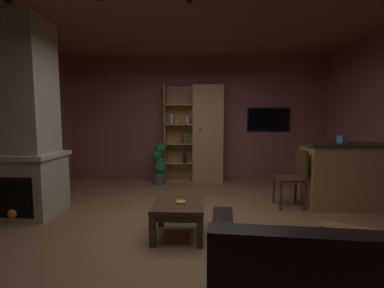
{
  "coord_description": "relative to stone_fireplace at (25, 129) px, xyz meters",
  "views": [
    {
      "loc": [
        0.15,
        -3.21,
        1.39
      ],
      "look_at": [
        0.0,
        0.4,
        1.05
      ],
      "focal_mm": 24.47,
      "sensor_mm": 36.0,
      "label": 1
    }
  ],
  "objects": [
    {
      "name": "stone_fireplace",
      "position": [
        0.0,
        0.0,
        0.0
      ],
      "size": [
        0.91,
        0.81,
        2.78
      ],
      "color": "#BCAD8E",
      "rests_on": "ground"
    },
    {
      "name": "tissue_box",
      "position": [
        4.72,
        0.54,
        -0.18
      ],
      "size": [
        0.15,
        0.15,
        0.11
      ],
      "primitive_type": "cube",
      "rotation": [
        0.0,
        0.0,
        0.24
      ],
      "color": "#598CBF",
      "rests_on": "kitchen_bar_counter"
    },
    {
      "name": "kitchen_bar_counter",
      "position": [
        4.86,
        0.56,
        -0.74
      ],
      "size": [
        1.44,
        0.64,
        1.02
      ],
      "color": "tan",
      "rests_on": "ground"
    },
    {
      "name": "wall_back",
      "position": [
        2.38,
        2.47,
        0.13
      ],
      "size": [
        5.98,
        0.06,
        2.78
      ],
      "primitive_type": "cube",
      "color": "#8E544C",
      "rests_on": "ground"
    },
    {
      "name": "coffee_table",
      "position": [
        2.25,
        -0.61,
        -0.94
      ],
      "size": [
        0.6,
        0.64,
        0.4
      ],
      "color": "#4C331E",
      "rests_on": "ground"
    },
    {
      "name": "wall_mounted_tv",
      "position": [
        4.01,
        2.4,
        0.13
      ],
      "size": [
        0.94,
        0.06,
        0.53
      ],
      "color": "black"
    },
    {
      "name": "table_book_0",
      "position": [
        2.27,
        -0.62,
        -0.84
      ],
      "size": [
        0.12,
        0.12,
        0.02
      ],
      "primitive_type": "cube",
      "rotation": [
        0.0,
        0.0,
        -0.09
      ],
      "color": "gold",
      "rests_on": "coffee_table"
    },
    {
      "name": "dining_chair",
      "position": [
        3.97,
        0.5,
        -0.73
      ],
      "size": [
        0.43,
        0.43,
        0.92
      ],
      "color": "#4C331E",
      "rests_on": "ground"
    },
    {
      "name": "potted_floor_plant",
      "position": [
        1.6,
        1.87,
        -0.79
      ],
      "size": [
        0.32,
        0.33,
        0.89
      ],
      "color": "#4C4C51",
      "rests_on": "ground"
    },
    {
      "name": "window_pane_back",
      "position": [
        2.09,
        2.43,
        0.08
      ],
      "size": [
        0.77,
        0.01,
        0.77
      ],
      "primitive_type": "cube",
      "color": "white"
    },
    {
      "name": "floor",
      "position": [
        2.38,
        -0.41,
        -1.27
      ],
      "size": [
        5.86,
        5.7,
        0.02
      ],
      "primitive_type": "cube",
      "color": "olive",
      "rests_on": "ground"
    },
    {
      "name": "ceiling",
      "position": [
        2.38,
        -0.41,
        1.53
      ],
      "size": [
        5.86,
        5.7,
        0.02
      ],
      "primitive_type": "cube",
      "color": "brown"
    },
    {
      "name": "bookshelf_cabinet",
      "position": [
        2.55,
        2.19,
        -0.2
      ],
      "size": [
        1.29,
        0.41,
        2.13
      ],
      "color": "tan",
      "rests_on": "ground"
    }
  ]
}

